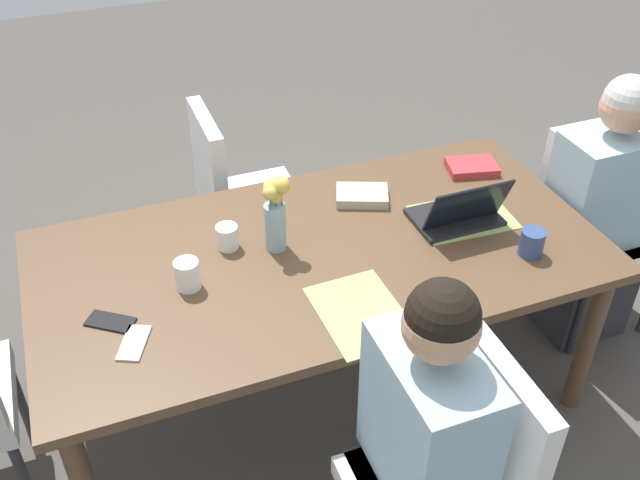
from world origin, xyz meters
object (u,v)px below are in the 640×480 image
chair_far_left_far (238,192)px  phone_black (110,322)px  coffee_mug_near_right (187,275)px  chair_head_right_left_near (592,217)px  book_red_cover (472,167)px  person_near_left_mid (422,461)px  person_head_right_left_near (593,225)px  chair_near_left_mid (454,475)px  coffee_mug_near_left (532,242)px  book_blue_cover (362,196)px  flower_vase (275,210)px  coffee_mug_centre_left (227,237)px  dining_table (320,267)px  phone_silver (134,343)px  laptop_head_right_left_near (459,214)px

chair_far_left_far → phone_black: 1.15m
coffee_mug_near_right → phone_black: 0.29m
chair_head_right_left_near → book_red_cover: chair_head_right_left_near is taller
chair_head_right_left_near → person_near_left_mid: size_ratio=0.75×
person_near_left_mid → phone_black: 1.04m
person_head_right_left_near → phone_black: person_head_right_left_near is taller
chair_near_left_mid → chair_far_left_far: same height
coffee_mug_near_left → book_blue_cover: (-0.42, 0.53, -0.03)m
chair_head_right_left_near → person_near_left_mid: (-1.27, -0.86, 0.03)m
chair_head_right_left_near → chair_far_left_far: (-1.38, 0.74, 0.00)m
person_near_left_mid → flower_vase: (-0.15, 0.87, 0.36)m
person_head_right_left_near → coffee_mug_centre_left: 1.55m
person_head_right_left_near → flower_vase: bearing=176.4°
book_blue_cover → dining_table: bearing=-115.1°
chair_far_left_far → chair_head_right_left_near: bearing=-28.3°
chair_far_left_far → coffee_mug_near_left: chair_far_left_far is taller
dining_table → book_blue_cover: 0.38m
dining_table → coffee_mug_near_left: bearing=-22.0°
chair_near_left_mid → flower_vase: flower_vase is taller
coffee_mug_near_right → book_red_cover: coffee_mug_near_right is taller
phone_silver → coffee_mug_near_right: bearing=-21.5°
coffee_mug_near_left → coffee_mug_near_right: 1.19m
chair_head_right_left_near → book_blue_cover: bearing=170.0°
chair_far_left_far → book_blue_cover: 0.71m
coffee_mug_near_right → phone_black: size_ratio=0.69×
person_head_right_left_near → book_red_cover: person_head_right_left_near is taller
chair_far_left_far → coffee_mug_near_left: size_ratio=9.29×
chair_near_left_mid → phone_black: bearing=138.1°
chair_head_right_left_near → book_blue_cover: 1.06m
dining_table → chair_head_right_left_near: 1.30m
phone_black → person_head_right_left_near: bearing=-141.2°
laptop_head_right_left_near → phone_black: 1.29m
chair_near_left_mid → coffee_mug_near_right: 1.04m
chair_near_left_mid → book_blue_cover: size_ratio=4.50×
chair_far_left_far → flower_vase: size_ratio=3.09×
person_near_left_mid → coffee_mug_near_left: bearing=37.4°
book_red_cover → phone_silver: bearing=-147.4°
chair_near_left_mid → coffee_mug_near_left: chair_near_left_mid is taller
coffee_mug_centre_left → person_head_right_left_near: bearing=-5.5°
book_blue_cover → person_near_left_mid: bearing=-81.5°
person_head_right_left_near → flower_vase: 1.41m
person_head_right_left_near → chair_far_left_far: person_head_right_left_near is taller
laptop_head_right_left_near → coffee_mug_near_right: bearing=179.8°
flower_vase → dining_table: bearing=-30.1°
book_red_cover → book_blue_cover: size_ratio=1.00×
person_head_right_left_near → book_red_cover: bearing=146.9°
laptop_head_right_left_near → person_head_right_left_near: bearing=1.6°
person_near_left_mid → book_blue_cover: person_near_left_mid is taller
chair_head_right_left_near → coffee_mug_centre_left: bearing=177.4°
laptop_head_right_left_near → coffee_mug_centre_left: laptop_head_right_left_near is taller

